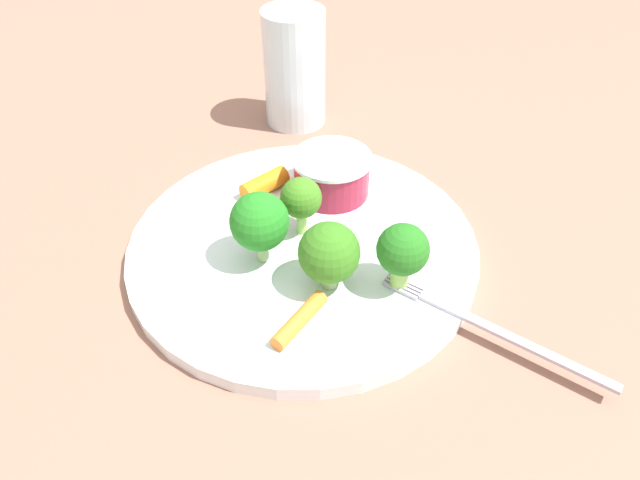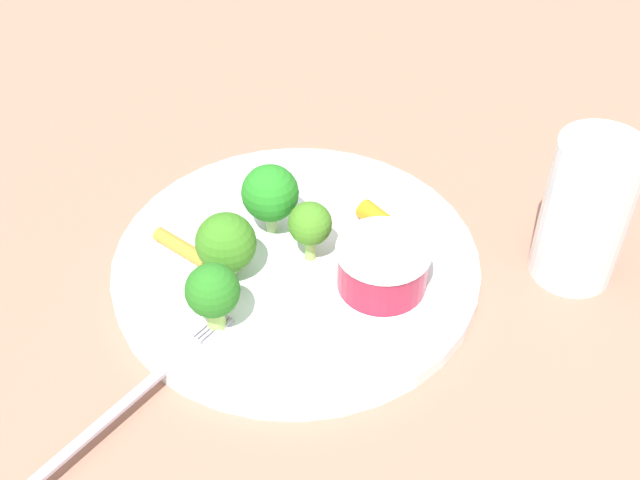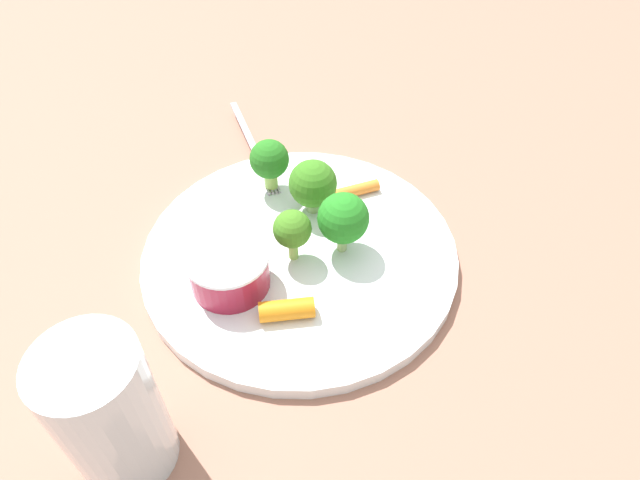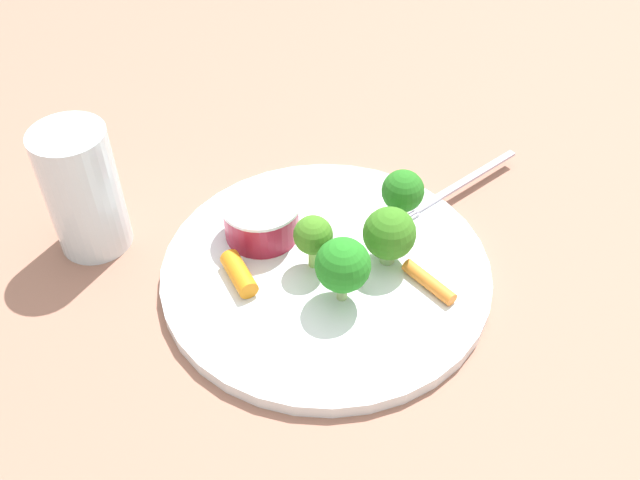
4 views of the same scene
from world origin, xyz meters
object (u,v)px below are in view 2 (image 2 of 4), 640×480
broccoli_floret_1 (273,193)px  broccoli_floret_2 (313,229)px  sauce_cup (386,266)px  carrot_stick_0 (385,222)px  plate (299,263)px  broccoli_floret_0 (229,243)px  fork (145,389)px  drinking_glass (589,211)px  broccoli_floret_3 (216,292)px  carrot_stick_1 (185,248)px

broccoli_floret_1 → broccoli_floret_2: bearing=-141.8°
sauce_cup → carrot_stick_0: 0.06m
carrot_stick_0 → broccoli_floret_2: bearing=120.1°
plate → broccoli_floret_2: broccoli_floret_2 is taller
broccoli_floret_0 → broccoli_floret_1: broccoli_floret_1 is taller
plate → broccoli_floret_0: size_ratio=5.13×
plate → broccoli_floret_1: bearing=29.6°
sauce_cup → fork: (-0.09, 0.16, -0.02)m
broccoli_floret_0 → drinking_glass: (0.01, -0.25, 0.01)m
broccoli_floret_0 → broccoli_floret_3: 0.05m
plate → carrot_stick_1: carrot_stick_1 is taller
broccoli_floret_0 → sauce_cup: bearing=-97.6°
carrot_stick_0 → fork: 0.22m
sauce_cup → broccoli_floret_2: (0.02, 0.05, 0.02)m
broccoli_floret_0 → fork: (-0.10, 0.05, -0.03)m
broccoli_floret_0 → broccoli_floret_2: bearing=-80.2°
broccoli_floret_0 → broccoli_floret_1: 0.06m
broccoli_floret_0 → plate: bearing=-73.1°
broccoli_floret_0 → broccoli_floret_3: size_ratio=0.99×
broccoli_floret_3 → drinking_glass: 0.27m
broccoli_floret_3 → carrot_stick_1: bearing=22.0°
broccoli_floret_1 → carrot_stick_1: size_ratio=1.16×
broccoli_floret_0 → carrot_stick_1: 0.05m
carrot_stick_0 → carrot_stick_1: bearing=97.2°
broccoli_floret_0 → broccoli_floret_2: 0.06m
plate → sauce_cup: (-0.03, -0.06, 0.02)m
fork → sauce_cup: bearing=-61.6°
plate → broccoli_floret_0: 0.06m
carrot_stick_1 → broccoli_floret_0: bearing=-123.3°
sauce_cup → broccoli_floret_2: 0.06m
sauce_cup → drinking_glass: size_ratio=0.58×
broccoli_floret_1 → sauce_cup: bearing=-127.9°
carrot_stick_1 → drinking_glass: size_ratio=0.44×
plate → broccoli_floret_1: size_ratio=4.65×
broccoli_floret_2 → broccoli_floret_0: bearing=99.8°
broccoli_floret_2 → plate: bearing=66.5°
sauce_cup → broccoli_floret_0: (0.01, 0.11, 0.01)m
carrot_stick_1 → broccoli_floret_2: bearing=-97.9°
carrot_stick_0 → carrot_stick_1: carrot_stick_0 is taller
broccoli_floret_0 → broccoli_floret_2: size_ratio=1.06×
broccoli_floret_0 → carrot_stick_0: bearing=-69.7°
broccoli_floret_3 → drinking_glass: bearing=-77.8°
plate → carrot_stick_1: bearing=84.2°
broccoli_floret_1 → broccoli_floret_3: (-0.10, 0.04, -0.00)m
broccoli_floret_3 → carrot_stick_0: bearing=-52.8°
broccoli_floret_3 → fork: size_ratio=0.41×
broccoli_floret_2 → fork: 0.16m
fork → drinking_glass: (0.11, -0.30, 0.04)m
broccoli_floret_1 → broccoli_floret_3: 0.10m
plate → fork: fork is taller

